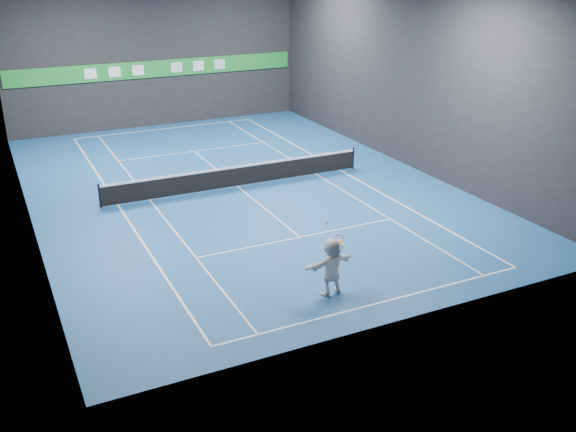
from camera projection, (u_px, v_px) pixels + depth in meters
name	position (u px, v px, depth m)	size (l,w,h in m)	color
ground	(238.00, 186.00, 29.61)	(26.00, 26.00, 0.00)	navy
wall_back	(156.00, 52.00, 38.75)	(18.00, 0.10, 9.00)	black
wall_front	(413.00, 174.00, 17.07)	(18.00, 0.10, 9.00)	black
wall_left	(13.00, 109.00, 24.28)	(0.10, 26.00, 9.00)	black
wall_right	(405.00, 74.00, 31.54)	(0.10, 26.00, 9.00)	black
baseline_near	(381.00, 303.00, 19.69)	(10.98, 0.08, 0.01)	white
baseline_far	(166.00, 129.00, 39.52)	(10.98, 0.08, 0.01)	white
sideline_doubles_left	(118.00, 205.00, 27.39)	(0.08, 23.78, 0.01)	white
sideline_doubles_right	(340.00, 170.00, 31.82)	(0.08, 23.78, 0.01)	white
sideline_singles_left	(150.00, 200.00, 27.94)	(0.06, 23.78, 0.01)	white
sideline_singles_right	(316.00, 174.00, 31.26)	(0.06, 23.78, 0.01)	white
service_line_near	(300.00, 237.00, 24.27)	(8.23, 0.06, 0.01)	white
service_line_far	(194.00, 151.00, 34.94)	(8.23, 0.06, 0.01)	white
center_service_line	(238.00, 186.00, 29.60)	(0.06, 12.80, 0.01)	white
player	(331.00, 266.00, 19.89)	(1.75, 0.56, 1.89)	white
tennis_ball	(327.00, 223.00, 19.24)	(0.06, 0.06, 0.06)	#DAF428
tennis_net	(237.00, 175.00, 29.40)	(12.50, 0.10, 1.07)	black
sponsor_banner	(157.00, 69.00, 39.07)	(17.64, 0.11, 1.00)	#1F8F31
tennis_racket	(340.00, 241.00, 19.75)	(0.42, 0.36, 0.58)	red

